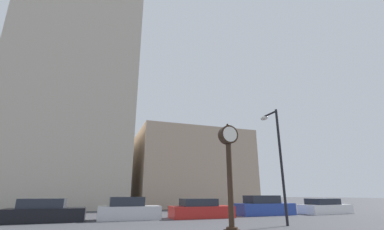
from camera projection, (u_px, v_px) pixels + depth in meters
name	position (u px, v px, depth m)	size (l,w,h in m)	color
building_tall_tower	(80.00, 67.00, 34.09)	(14.11, 12.00, 35.47)	#BCB29E
building_storefront_row	(189.00, 170.00, 35.24)	(14.35, 12.00, 9.55)	tan
street_clock	(229.00, 164.00, 11.82)	(0.88, 0.75, 4.84)	black
car_black	(45.00, 212.00, 15.21)	(4.40, 1.92, 1.32)	black
car_silver	(129.00, 210.00, 16.60)	(3.93, 1.78, 1.40)	#BCBCC1
car_red	(201.00, 210.00, 17.85)	(4.37, 2.02, 1.27)	red
car_blue	(264.00, 207.00, 20.14)	(4.56, 1.82, 1.47)	#28429E
car_white	(325.00, 207.00, 21.55)	(4.51, 2.11, 1.21)	silver
street_lamp_right	(275.00, 146.00, 14.84)	(0.36, 1.57, 6.35)	black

